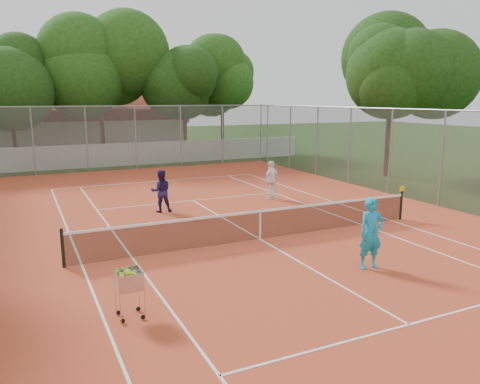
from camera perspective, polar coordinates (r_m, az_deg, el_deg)
name	(u,v)px	position (r m, az deg, el deg)	size (l,w,h in m)	color
ground	(260,240)	(15.12, 2.45, -5.85)	(120.00, 120.00, 0.00)	#18340E
court_pad	(260,240)	(15.11, 2.45, -5.82)	(18.00, 34.00, 0.02)	#C14725
court_lines	(260,239)	(15.11, 2.45, -5.77)	(10.98, 23.78, 0.01)	white
tennis_net	(260,225)	(14.97, 2.46, -3.99)	(11.88, 0.10, 0.98)	black
perimeter_fence	(260,179)	(14.65, 2.51, 1.64)	(18.00, 34.00, 4.00)	slate
boundary_wall	(130,154)	(32.69, -13.29, 4.52)	(26.00, 0.30, 1.50)	white
clubhouse	(79,126)	(42.09, -19.00, 7.65)	(16.40, 9.00, 4.40)	beige
tropical_trees	(118,91)	(35.42, -14.67, 11.85)	(29.00, 19.00, 10.00)	black
player_near	(371,233)	(12.83, 15.67, -4.87)	(0.70, 0.46, 1.92)	#1698C2
player_far_left	(161,191)	(18.78, -9.61, 0.11)	(0.82, 0.64, 1.68)	#1E194C
player_far_right	(272,180)	(20.99, 3.87, 1.49)	(1.01, 0.42, 1.72)	white
ball_hopper	(130,292)	(10.03, -13.32, -11.81)	(0.53, 0.53, 1.11)	#B9BAC0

